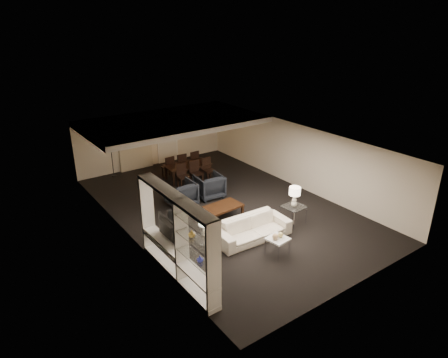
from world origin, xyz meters
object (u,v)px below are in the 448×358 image
Objects in this scene: chair_fl at (168,167)px; dining_table at (188,172)px; side_table_left at (206,247)px; chair_fr at (192,161)px; coffee_table at (222,212)px; chair_nm at (196,173)px; sofa at (253,229)px; floor_speaker at (171,229)px; armchair_right at (209,186)px; chair_nr at (209,170)px; table_lamp_right at (294,197)px; pendant_light at (180,132)px; marble_table at (277,247)px; chair_fm at (180,164)px; table_lamp_left at (205,227)px; vase_blue at (200,259)px; chair_nl at (183,176)px; side_table_right at (293,215)px; armchair_left at (181,194)px; floor_lamp at (112,159)px; television at (165,230)px.

dining_table is at bearing 129.00° from chair_fl.
chair_fl is (-0.60, 0.65, 0.16)m from dining_table.
chair_fr is (3.16, 5.92, 0.18)m from side_table_left.
coffee_table is 3.15m from chair_nm.
floor_speaker is (-2.24, 1.03, 0.25)m from sofa.
floor_speaker is 0.65× the size of dining_table.
coffee_table is 1.81m from armchair_right.
coffee_table is 1.36× the size of chair_nr.
table_lamp_right reaches higher than chair_nm.
pendant_light reaches higher than side_table_left.
chair_nm is (0.86, 4.62, 0.13)m from sofa.
table_lamp_right is (0.88, -5.73, -0.97)m from pendant_light.
marble_table is (0.00, -1.10, -0.08)m from sofa.
chair_fm is at bearing 176.29° from chair_fl.
table_lamp_left is 5.89m from dining_table.
vase_blue reaches higher than side_table_left.
chair_nl reaches higher than dining_table.
side_table_left is at bearing -107.35° from chair_nl.
floor_speaker is at bearing -137.09° from chair_nr.
chair_nm reaches higher than side_table_right.
chair_fl is (0.86, 2.62, 0.04)m from armchair_left.
sofa is 1.80m from table_lamp_right.
chair_fl reaches higher than marble_table.
vase_blue is 8.27m from chair_fm.
sofa is 14.89× the size of vase_blue.
chair_fl is (0.00, 1.30, 0.00)m from chair_nl.
table_lamp_left is 0.37× the size of dining_table.
floor_lamp reaches higher than chair_nl.
table_lamp_right is at bearing -67.04° from chair_nl.
chair_nl is at bearing 63.34° from vase_blue.
marble_table is 6.43m from dining_table.
armchair_left and armchair_right have the same top height.
floor_lamp is at bearing 128.35° from chair_nl.
chair_fl is 1.00× the size of chair_fm.
floor_lamp reaches higher than table_lamp_right.
chair_fm reaches higher than sofa.
television reaches higher than sofa.
armchair_left is 1.79× the size of marble_table.
coffee_table is at bearing -65.06° from television.
armchair_right is 1.44× the size of table_lamp_left.
vase_blue is (-2.79, -0.37, 0.87)m from marble_table.
armchair_right is at bearing 70.56° from coffee_table.
dining_table is at bearing 94.62° from chair_fm.
sofa is 1.80m from table_lamp_left.
chair_nl is at bearing 107.28° from side_table_right.
table_lamp_left is at bearing 67.94° from chair_fl.
chair_fr reaches higher than coffee_table.
chair_fl is at bearing 136.78° from dining_table.
chair_nr is 1.00× the size of chair_fl.
coffee_table is (0.00, 1.60, -0.11)m from sofa.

